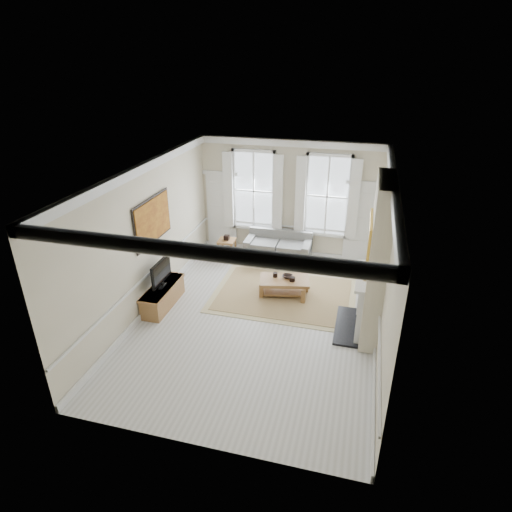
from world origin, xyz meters
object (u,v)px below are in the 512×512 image
(sofa, at_px, (278,249))
(side_table, at_px, (227,243))
(coffee_table, at_px, (285,282))
(tv_stand, at_px, (163,296))

(sofa, xyz_separation_m, side_table, (-1.49, -0.24, 0.11))
(coffee_table, xyz_separation_m, tv_stand, (-2.70, -1.22, -0.11))
(sofa, distance_m, tv_stand, 3.79)
(sofa, relative_size, tv_stand, 1.27)
(tv_stand, bearing_deg, side_table, 77.19)
(coffee_table, height_order, tv_stand, tv_stand)
(side_table, height_order, coffee_table, side_table)
(side_table, xyz_separation_m, coffee_table, (2.04, -1.66, -0.10))
(coffee_table, relative_size, tv_stand, 0.90)
(side_table, xyz_separation_m, tv_stand, (-0.66, -2.89, -0.21))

